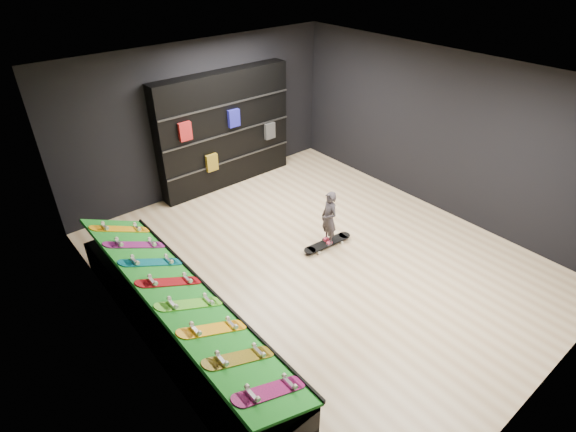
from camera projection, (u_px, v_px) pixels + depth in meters
floor at (319, 261)px, 7.51m from camera, size 6.00×7.00×0.01m
ceiling at (327, 81)px, 5.89m from camera, size 6.00×7.00×0.01m
wall_back at (202, 118)px, 8.97m from camera, size 6.00×0.02×3.00m
wall_front at (566, 310)px, 4.43m from camera, size 6.00×0.02×3.00m
wall_left at (130, 262)px, 5.08m from camera, size 0.02×7.00×3.00m
wall_right at (440, 133)px, 8.32m from camera, size 0.02×7.00×3.00m
display_rack at (180, 322)px, 5.99m from camera, size 0.90×4.50×0.50m
turf_ramp at (179, 295)px, 5.77m from camera, size 0.92×4.50×0.46m
back_shelving at (225, 130)px, 9.23m from camera, size 2.99×0.35×2.39m
floor_skateboard at (327, 244)px, 7.83m from camera, size 0.99×0.30×0.09m
child at (328, 228)px, 7.65m from camera, size 0.20×0.25×0.59m
display_board_0 at (270, 391)px, 4.54m from camera, size 0.93×0.22×0.50m
display_board_1 at (239, 358)px, 4.89m from camera, size 0.93×0.22×0.50m
display_board_2 at (213, 329)px, 5.24m from camera, size 0.93×0.22×0.50m
display_board_3 at (190, 304)px, 5.59m from camera, size 0.93×0.22×0.50m
display_board_4 at (169, 282)px, 5.94m from camera, size 0.93×0.22×0.50m
display_board_5 at (151, 262)px, 6.29m from camera, size 0.93×0.22×0.50m
display_board_6 at (135, 245)px, 6.65m from camera, size 0.93×0.22×0.50m
display_board_7 at (121, 229)px, 7.00m from camera, size 0.93×0.22×0.50m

